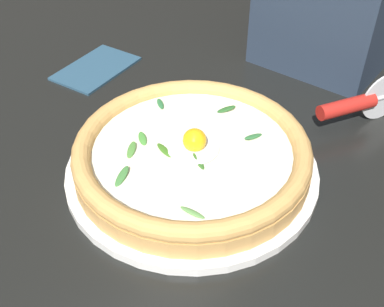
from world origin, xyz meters
TOP-DOWN VIEW (x-y plane):
  - ground_plane at (0.00, 0.00)m, footprint 2.40×2.40m
  - pizza_plate at (-0.02, -0.01)m, footprint 0.32×0.32m
  - pizza at (-0.02, -0.01)m, footprint 0.30×0.30m
  - pizza_cutter at (0.08, 0.22)m, footprint 0.07×0.14m
  - folded_napkin at (-0.32, 0.07)m, footprint 0.11×0.15m

SIDE VIEW (x-z plane):
  - ground_plane at x=0.00m, z-range -0.03..0.00m
  - folded_napkin at x=-0.32m, z-range 0.00..0.01m
  - pizza_plate at x=-0.02m, z-range 0.00..0.01m
  - pizza at x=-0.02m, z-range 0.00..0.06m
  - pizza_cutter at x=0.08m, z-range 0.00..0.07m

